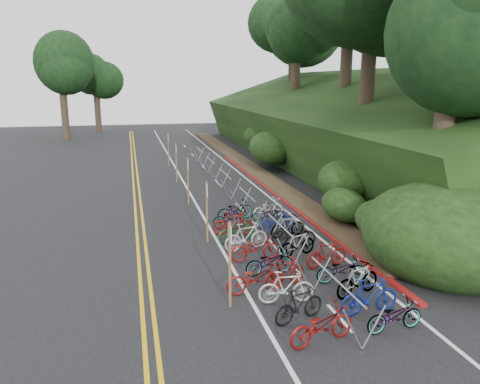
% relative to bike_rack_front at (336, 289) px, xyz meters
% --- Properties ---
extents(ground, '(120.00, 120.00, 0.00)m').
position_rel_bike_rack_front_xyz_m(ground, '(-2.96, 1.94, -0.85)').
color(ground, black).
rests_on(ground, ground).
extents(road_markings, '(7.47, 80.00, 0.01)m').
position_rel_bike_rack_front_xyz_m(road_markings, '(-2.33, 12.04, -0.85)').
color(road_markings, gold).
rests_on(road_markings, ground).
extents(red_curb, '(0.25, 28.00, 0.10)m').
position_rel_bike_rack_front_xyz_m(red_curb, '(2.74, 13.94, -0.80)').
color(red_curb, maroon).
rests_on(red_curb, ground).
extents(embankment, '(14.30, 48.14, 9.11)m').
position_rel_bike_rack_front_xyz_m(embankment, '(10.00, 20.98, 1.71)').
color(embankment, black).
rests_on(embankment, ground).
extents(tree_cluster, '(32.07, 53.72, 17.70)m').
position_rel_bike_rack_front_xyz_m(tree_cluster, '(6.80, 23.98, 10.21)').
color(tree_cluster, '#2D2319').
rests_on(tree_cluster, ground).
extents(bike_rack_front, '(1.13, 3.40, 1.14)m').
position_rel_bike_rack_front_xyz_m(bike_rack_front, '(0.00, 0.00, 0.00)').
color(bike_rack_front, '#9397A0').
rests_on(bike_rack_front, ground).
extents(bike_racks_rest, '(1.14, 23.00, 1.17)m').
position_rel_bike_rack_front_xyz_m(bike_racks_rest, '(0.04, 14.94, 0.00)').
color(bike_racks_rest, '#9397A0').
rests_on(bike_racks_rest, ground).
extents(signpost_near, '(0.08, 0.40, 2.55)m').
position_rel_bike_rack_front_xyz_m(signpost_near, '(-2.64, 1.29, 0.61)').
color(signpost_near, brown).
rests_on(signpost_near, ground).
extents(signposts_rest, '(0.08, 18.40, 2.50)m').
position_rel_bike_rack_front_xyz_m(signposts_rest, '(-2.36, 15.94, 0.58)').
color(signposts_rest, brown).
rests_on(signposts_rest, ground).
extents(bike_front, '(0.79, 1.90, 0.97)m').
position_rel_bike_rack_front_xyz_m(bike_front, '(-1.69, 2.02, -0.37)').
color(bike_front, maroon).
rests_on(bike_front, ground).
extents(bike_valet, '(3.55, 12.80, 1.09)m').
position_rel_bike_rack_front_xyz_m(bike_valet, '(-0.02, 4.53, -0.37)').
color(bike_valet, maroon).
rests_on(bike_valet, ground).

